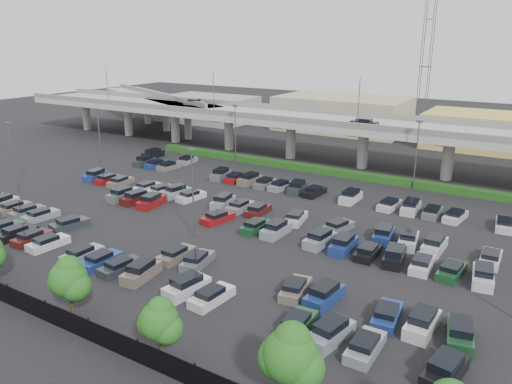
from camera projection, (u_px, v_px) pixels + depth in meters
ground at (234, 217)px, 63.11m from camera, size 280.00×280.00×0.00m
overpass at (336, 125)px, 87.05m from camera, size 150.00×13.00×15.80m
on_ramp at (157, 100)px, 122.17m from camera, size 50.93×30.13×8.80m
hedge at (318, 170)px, 83.22m from camera, size 66.00×1.60×1.10m
fence at (38, 308)px, 40.17m from camera, size 70.00×0.10×2.00m
tree_row at (56, 274)px, 40.20m from camera, size 65.07×3.66×5.94m
parked_cars at (221, 219)px, 60.47m from camera, size 62.92×41.62×1.67m
light_poles at (216, 161)px, 64.94m from camera, size 66.90×48.38×10.30m
distant_buildings at (446, 125)px, 105.88m from camera, size 138.00×24.00×9.00m
comm_tower at (426, 64)px, 116.42m from camera, size 2.40×2.40×30.00m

